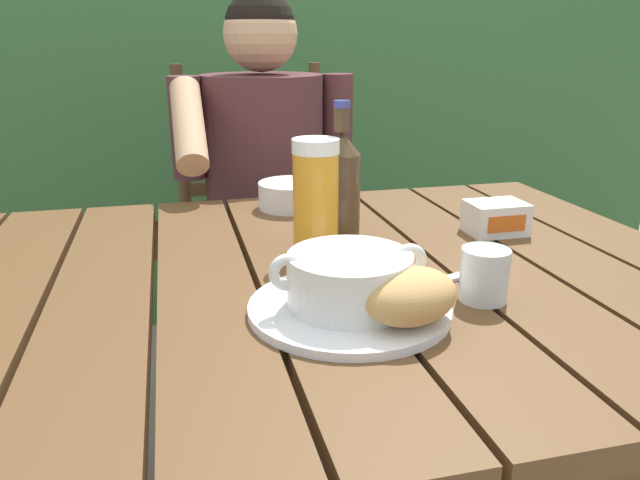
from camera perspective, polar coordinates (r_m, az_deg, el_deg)
dining_table at (r=0.98m, az=-1.64°, el=-8.12°), size 1.33×0.96×0.78m
hedge_backdrop at (r=2.68m, az=-11.96°, el=13.62°), size 4.00×0.77×2.28m
chair_near_diner at (r=1.90m, az=-5.74°, el=-0.73°), size 0.46×0.41×1.05m
person_eating at (r=1.65m, az=-5.07°, el=4.49°), size 0.48×0.47×1.24m
serving_plate at (r=0.81m, az=2.75°, el=-6.37°), size 0.27×0.27×0.01m
soup_bowl at (r=0.80m, az=2.79°, el=-3.57°), size 0.21×0.16×0.08m
bread_roll at (r=0.76m, az=8.45°, el=-5.21°), size 0.16×0.14×0.07m
beer_glass at (r=1.01m, az=-0.40°, el=4.10°), size 0.08×0.08×0.19m
beer_bottle at (r=1.06m, az=1.99°, el=5.13°), size 0.07×0.07×0.25m
water_glass_small at (r=0.87m, az=15.14°, el=-3.16°), size 0.07×0.07×0.07m
butter_tub at (r=1.17m, az=16.14°, el=2.01°), size 0.11×0.08×0.06m
table_knife at (r=0.92m, az=11.29°, el=-3.73°), size 0.15×0.07×0.01m
diner_bowl at (r=1.31m, az=-2.65°, el=4.25°), size 0.14×0.14×0.06m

